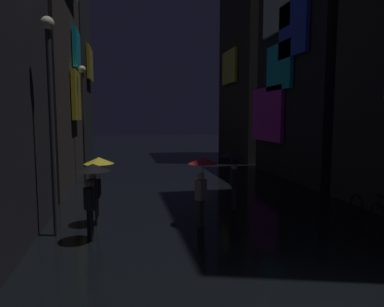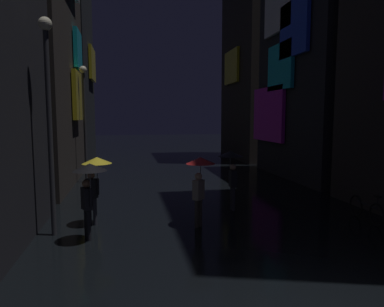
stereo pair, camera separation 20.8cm
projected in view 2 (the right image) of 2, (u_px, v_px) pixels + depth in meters
The scene contains 11 objects.
building_left_mid at pixel (25, 12), 16.01m from camera, with size 4.25×8.40×16.43m.
building_left_far at pixel (58, 17), 23.89m from camera, with size 4.25×7.01×20.64m.
building_right_mid at pixel (319, 66), 18.62m from camera, with size 4.25×7.67×12.17m.
building_right_far at pixel (259, 18), 26.81m from camera, with size 4.25×7.44×22.15m.
pedestrian_midstreet_left_yellow at pixel (95, 172), 10.47m from camera, with size 0.90×0.90×2.12m.
pedestrian_near_crossing_black at pixel (89, 180), 9.08m from camera, with size 0.90×0.90×2.12m.
pedestrian_midstreet_centre_red at pixel (200, 172), 10.38m from camera, with size 0.90×0.90×2.12m.
pedestrian_foreground_left_black at pixel (231, 164), 12.28m from camera, with size 0.90×0.90×2.12m.
bicycle_parked_at_storefront at pixel (366, 209), 10.99m from camera, with size 0.22×1.82×0.96m.
streetlamp_left_near at pixel (49, 103), 9.31m from camera, with size 0.36×0.36×5.99m.
streetlamp_left_far at pixel (84, 111), 17.22m from camera, with size 0.36×0.36×5.87m.
Camera 2 is at (-2.92, -4.59, 3.34)m, focal length 32.00 mm.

